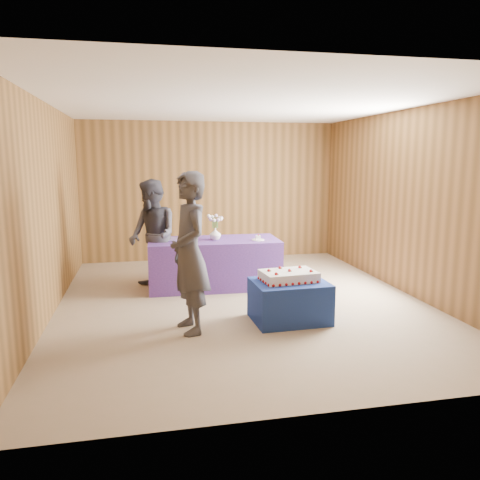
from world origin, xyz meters
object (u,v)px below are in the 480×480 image
object	(u,v)px
cake_table	(289,301)
sheet_cake	(289,276)
vase	(215,234)
guest_left	(189,253)
guest_right	(153,236)
serving_table	(214,263)

from	to	relation	value
cake_table	sheet_cake	xyz separation A→B (m)	(-0.00, 0.04, 0.31)
sheet_cake	vase	size ratio (longest dim) A/B	3.99
guest_left	guest_right	bearing A→B (deg)	179.51
cake_table	serving_table	distance (m)	1.88
serving_table	guest_right	distance (m)	1.04
cake_table	guest_right	xyz separation A→B (m)	(-1.61, 1.72, 0.60)
sheet_cake	guest_left	size ratio (longest dim) A/B	0.40
vase	sheet_cake	bearing A→B (deg)	-68.83
serving_table	guest_right	world-z (taller)	guest_right
sheet_cake	guest_right	distance (m)	2.34
sheet_cake	cake_table	bearing A→B (deg)	-90.01
guest_left	guest_right	world-z (taller)	guest_left
sheet_cake	vase	world-z (taller)	vase
serving_table	guest_left	xyz separation A→B (m)	(-0.56, -1.85, 0.55)
cake_table	guest_right	world-z (taller)	guest_right
cake_table	vase	distance (m)	1.94
sheet_cake	guest_left	xyz separation A→B (m)	(-1.23, -0.14, 0.36)
sheet_cake	guest_left	distance (m)	1.29
cake_table	serving_table	xyz separation A→B (m)	(-0.68, 1.75, 0.12)
cake_table	guest_left	world-z (taller)	guest_left
cake_table	guest_left	bearing A→B (deg)	-177.50
serving_table	vase	xyz separation A→B (m)	(0.02, -0.02, 0.47)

